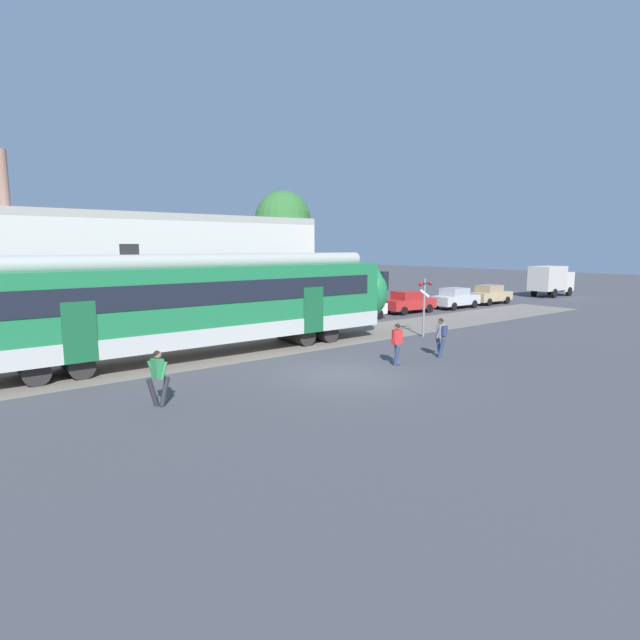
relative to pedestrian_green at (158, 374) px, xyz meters
name	(u,v)px	position (x,y,z in m)	size (l,w,h in m)	color
ground_plane	(343,375)	(6.56, -0.55, -0.96)	(160.00, 160.00, 0.00)	#424247
pedestrian_green	(158,374)	(0.00, 0.00, 0.00)	(0.68, 0.54, 1.67)	#28282D
pedestrian_red	(397,341)	(9.22, -0.69, 0.00)	(0.62, 0.60, 1.67)	navy
pedestrian_grey	(441,334)	(11.73, -0.81, 0.03)	(0.53, 0.64, 1.67)	navy
parked_car_white	(357,308)	(16.19, 9.50, -0.18)	(4.08, 1.92, 1.54)	silver
parked_car_red	(408,302)	(21.31, 9.78, -0.18)	(4.05, 1.85, 1.54)	#B22323
parked_car_silver	(455,298)	(26.07, 9.39, -0.18)	(4.01, 1.78, 1.54)	#B7BABF
parked_car_tan	(490,294)	(30.60, 9.47, -0.18)	(4.00, 1.76, 1.54)	tan
box_truck	(551,280)	(40.62, 9.68, 0.61)	(5.29, 2.20, 2.82)	beige
crossing_signal	(425,298)	(14.91, 2.87, 1.05)	(0.96, 0.22, 3.00)	gray
background_building	(140,272)	(4.34, 14.60, 2.24)	(20.91, 5.00, 9.20)	beige
street_tree_right	(283,220)	(14.24, 14.93, 5.47)	(3.80, 3.80, 8.37)	brown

